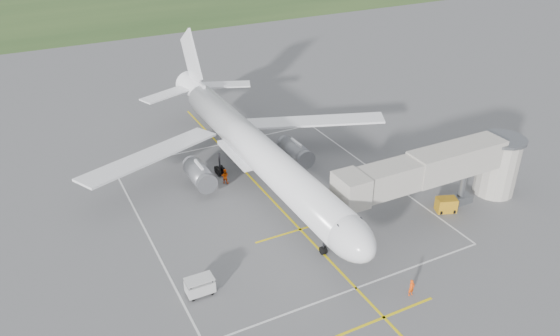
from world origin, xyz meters
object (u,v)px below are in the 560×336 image
jet_bridge (449,169)px  baggage_cart (200,286)px  airliner (254,149)px  ramp_worker_wing (225,176)px  ramp_worker_nose (411,288)px  gpu_unit (446,205)px

jet_bridge → baggage_cart: (-28.01, -0.99, -3.89)m
airliner → ramp_worker_wing: 4.94m
baggage_cart → ramp_worker_nose: size_ratio=1.50×
gpu_unit → baggage_cart: size_ratio=1.01×
ramp_worker_nose → ramp_worker_wing: bearing=100.5°
airliner → ramp_worker_wing: size_ratio=25.59×
airliner → gpu_unit: 21.75m
jet_bridge → gpu_unit: bearing=-112.1°
jet_bridge → baggage_cart: size_ratio=9.78×
airliner → jet_bridge: (15.72, -14.25, 0.35)m
gpu_unit → ramp_worker_nose: ramp_worker_nose is taller
gpu_unit → baggage_cart: 27.77m
jet_bridge → ramp_worker_wing: 24.88m
baggage_cart → jet_bridge: bearing=2.3°
gpu_unit → jet_bridge: bearing=88.4°
gpu_unit → ramp_worker_wing: bearing=159.3°
ramp_worker_nose → gpu_unit: bearing=31.8°
airliner → baggage_cart: 19.90m
baggage_cart → ramp_worker_wing: (9.12, 16.72, 0.06)m
ramp_worker_wing → baggage_cart: bearing=98.0°
jet_bridge → ramp_worker_wing: bearing=140.2°
ramp_worker_wing → jet_bridge: bearing=176.8°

